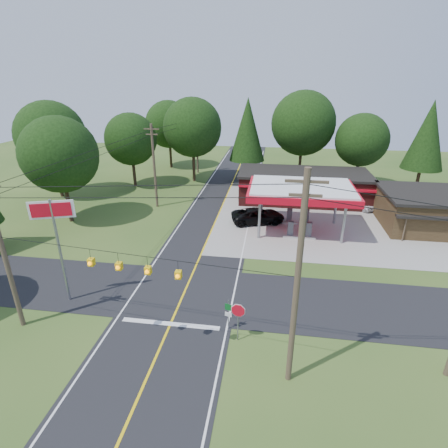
# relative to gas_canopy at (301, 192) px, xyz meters

# --- Properties ---
(ground) EXTENTS (120.00, 120.00, 0.00)m
(ground) POSITION_rel_gas_canopy_xyz_m (-9.00, -13.00, -4.27)
(ground) COLOR #2F4E1B
(ground) RESTS_ON ground
(main_highway) EXTENTS (8.00, 120.00, 0.02)m
(main_highway) POSITION_rel_gas_canopy_xyz_m (-9.00, -13.00, -4.26)
(main_highway) COLOR black
(main_highway) RESTS_ON ground
(cross_road) EXTENTS (70.00, 7.00, 0.02)m
(cross_road) POSITION_rel_gas_canopy_xyz_m (-9.00, -13.00, -4.25)
(cross_road) COLOR black
(cross_road) RESTS_ON ground
(lane_center_yellow) EXTENTS (0.15, 110.00, 0.00)m
(lane_center_yellow) POSITION_rel_gas_canopy_xyz_m (-9.00, -13.00, -4.24)
(lane_center_yellow) COLOR yellow
(lane_center_yellow) RESTS_ON main_highway
(gas_canopy) EXTENTS (10.60, 7.40, 4.88)m
(gas_canopy) POSITION_rel_gas_canopy_xyz_m (0.00, 0.00, 0.00)
(gas_canopy) COLOR gray
(gas_canopy) RESTS_ON ground
(convenience_store) EXTENTS (16.40, 7.55, 3.80)m
(convenience_store) POSITION_rel_gas_canopy_xyz_m (1.00, 9.98, -2.35)
(convenience_store) COLOR #591A19
(convenience_store) RESTS_ON ground
(utility_pole_near_right) EXTENTS (1.80, 0.30, 11.50)m
(utility_pole_near_right) POSITION_rel_gas_canopy_xyz_m (-1.50, -20.00, 1.69)
(utility_pole_near_right) COLOR #473828
(utility_pole_near_right) RESTS_ON ground
(utility_pole_near_left) EXTENTS (1.80, 0.30, 10.00)m
(utility_pole_near_left) POSITION_rel_gas_canopy_xyz_m (-18.50, -18.00, 0.93)
(utility_pole_near_left) COLOR #473828
(utility_pole_near_left) RESTS_ON ground
(utility_pole_far_left) EXTENTS (1.80, 0.30, 10.00)m
(utility_pole_far_left) POSITION_rel_gas_canopy_xyz_m (-17.00, 5.00, 0.93)
(utility_pole_far_left) COLOR #473828
(utility_pole_far_left) RESTS_ON ground
(utility_pole_north) EXTENTS (0.30, 0.30, 9.50)m
(utility_pole_north) POSITION_rel_gas_canopy_xyz_m (-15.50, 22.00, 0.48)
(utility_pole_north) COLOR #473828
(utility_pole_north) RESTS_ON ground
(overhead_beacons) EXTENTS (17.04, 2.04, 1.03)m
(overhead_beacons) POSITION_rel_gas_canopy_xyz_m (-10.00, -19.00, 1.95)
(overhead_beacons) COLOR black
(overhead_beacons) RESTS_ON ground
(treeline_backdrop) EXTENTS (70.27, 51.59, 13.30)m
(treeline_backdrop) POSITION_rel_gas_canopy_xyz_m (-8.18, 11.01, 3.22)
(treeline_backdrop) COLOR #332316
(treeline_backdrop) RESTS_ON ground
(suv_car) EXTENTS (7.19, 7.19, 1.61)m
(suv_car) POSITION_rel_gas_canopy_xyz_m (-4.32, 1.50, -3.46)
(suv_car) COLOR black
(suv_car) RESTS_ON ground
(sedan_car) EXTENTS (5.71, 5.71, 1.44)m
(sedan_car) POSITION_rel_gas_canopy_xyz_m (8.00, 8.00, -3.55)
(sedan_car) COLOR silver
(sedan_car) RESTS_ON ground
(big_stop_sign) EXTENTS (2.72, 0.99, 7.67)m
(big_stop_sign) POSITION_rel_gas_canopy_xyz_m (-17.00, -15.01, 1.52)
(big_stop_sign) COLOR gray
(big_stop_sign) RESTS_ON ground
(octagonal_stop_sign) EXTENTS (0.91, 0.17, 2.66)m
(octagonal_stop_sign) POSITION_rel_gas_canopy_xyz_m (-4.50, -17.46, -2.27)
(octagonal_stop_sign) COLOR gray
(octagonal_stop_sign) RESTS_ON ground
(route_sign_post) EXTENTS (0.44, 0.15, 2.20)m
(route_sign_post) POSITION_rel_gas_canopy_xyz_m (-5.20, -16.52, -2.96)
(route_sign_post) COLOR gray
(route_sign_post) RESTS_ON ground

